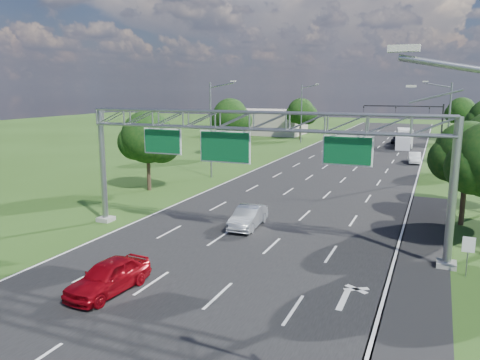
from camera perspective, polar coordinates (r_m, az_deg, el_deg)
The scene contains 21 objects.
ground at distance 46.30m, azimuth 9.33°, elevation -0.73°, with size 220.00×220.00×0.00m, color #264314.
road at distance 46.30m, azimuth 9.33°, elevation -0.73°, with size 18.00×180.00×0.02m, color black.
road_flare at distance 29.61m, azimuth 21.27°, elevation -8.17°, with size 3.00×30.00×0.02m, color black.
sign_gantry at distance 28.13m, azimuth 1.57°, elevation 6.01°, with size 23.50×1.00×9.56m.
regulatory_sign at distance 26.33m, azimuth 26.07°, elevation -7.48°, with size 0.60×0.08×2.10m.
traffic_signal at distance 79.25m, azimuth 20.93°, elevation 7.35°, with size 12.21×0.24×7.00m.
streetlight_l_near at distance 49.36m, azimuth -3.39°, elevation 6.67°, with size 2.97×0.22×10.16m.
streetlight_l_far at distance 82.14m, azimuth 7.63°, elevation 8.37°, with size 2.97×0.22×10.16m.
streetlight_r_mid at distance 54.22m, azimuth 23.87°, elevation 6.15°, with size 2.97×0.22×10.16m.
tree_verge_la at distance 43.89m, azimuth -11.11°, elevation 4.85°, with size 5.76×4.80×7.40m.
tree_verge_lb at distance 64.91m, azimuth -1.13°, elevation 7.61°, with size 5.76×4.80×8.06m.
tree_verge_lc at distance 87.45m, azimuth 7.48°, elevation 8.14°, with size 5.76×4.80×7.62m.
tree_verge_re at distance 92.28m, azimuth 25.40°, elevation 7.46°, with size 5.76×4.80×7.84m.
building_left at distance 97.92m, azimuth 3.56°, elevation 7.07°, with size 14.00×10.00×5.00m, color gray.
red_coupe at distance 23.09m, azimuth -15.73°, elevation -11.24°, with size 1.83×4.56×1.55m, color maroon.
silver_sedan at distance 32.13m, azimuth 1.01°, elevation -4.51°, with size 1.57×4.50×1.48m, color #A5AAB1.
car_queue_a at distance 73.22m, azimuth 12.52°, elevation 3.96°, with size 1.66×4.08×1.18m, color white.
car_queue_b at distance 85.47m, azimuth 18.75°, elevation 4.67°, with size 2.17×4.70×1.31m, color black.
car_queue_c at distance 70.13m, azimuth 12.13°, elevation 3.81°, with size 1.80×4.46×1.52m, color black.
car_queue_d at distance 63.73m, azimuth 20.50°, elevation 2.56°, with size 1.43×4.11×1.36m, color white.
box_truck at distance 79.62m, azimuth 19.38°, elevation 4.75°, with size 2.84×7.99×2.95m.
Camera 1 is at (10.58, -14.08, 9.40)m, focal length 35.00 mm.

